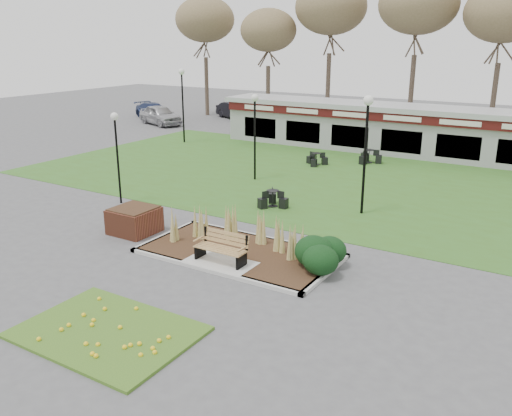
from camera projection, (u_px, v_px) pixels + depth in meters
The scene contains 18 objects.
ground at pixel (218, 267), 16.78m from camera, with size 100.00×100.00×0.00m, color #515154.
lawn at pixel (359, 182), 26.54m from camera, with size 34.00×16.00×0.02m, color #38621E.
flower_bed at pixel (107, 331), 13.02m from camera, with size 4.20×3.00×0.16m.
planting_bed at pixel (275, 250), 17.14m from camera, with size 6.75×3.40×1.27m.
park_bench at pixel (222, 247), 16.81m from camera, with size 1.70×0.66×0.93m.
brick_planter at pixel (134, 220), 19.64m from camera, with size 1.50×1.50×0.95m.
food_pavilion at pixel (409, 130), 32.58m from camera, with size 24.60×3.40×2.90m.
tree_backdrop at pixel (452, 13), 37.04m from camera, with size 47.24×5.24×10.36m.
lamp_post_near_left at pixel (116, 138), 22.45m from camera, with size 0.32×0.32×3.87m.
lamp_post_mid_left at pixel (255, 118), 26.16m from camera, with size 0.35×0.35×4.22m.
lamp_post_mid_right at pixel (367, 129), 20.85m from camera, with size 0.39×0.39×4.72m.
lamp_post_far_left at pixel (182, 89), 35.58m from camera, with size 0.40×0.40×4.86m.
bistro_set_a at pixel (273, 201), 22.68m from camera, with size 1.16×1.31×0.70m.
bistro_set_b at pixel (316, 161), 30.07m from camera, with size 1.23×1.18×0.67m.
bistro_set_c at pixel (369, 158), 30.55m from camera, with size 1.36×1.36×0.75m.
car_silver at pixel (160, 115), 43.83m from camera, with size 1.84×4.58×1.56m, color #AEAEB3.
car_black at pixel (235, 110), 47.09m from camera, with size 1.49×4.28×1.41m, color black.
car_blue at pixel (153, 111), 47.48m from camera, with size 1.81×4.46×1.30m, color navy.
Camera 1 is at (9.06, -12.56, 6.82)m, focal length 38.00 mm.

